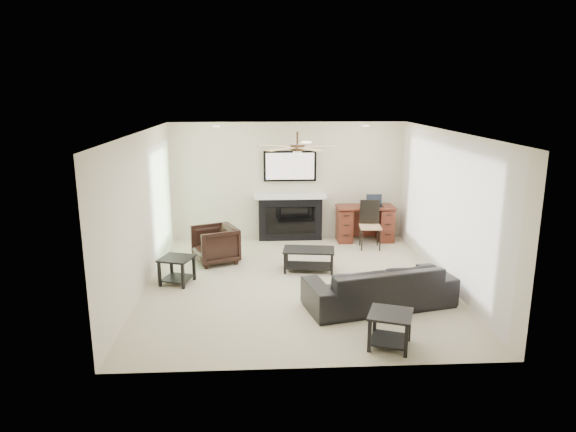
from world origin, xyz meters
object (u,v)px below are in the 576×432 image
sofa (379,286)px  fireplace_unit (290,196)px  desk (365,223)px  armchair (215,245)px  coffee_table (309,260)px

sofa → fireplace_unit: bearing=-86.1°
fireplace_unit → desk: (1.58, -0.20, -0.57)m
armchair → coffee_table: 1.79m
armchair → sofa: bearing=27.7°
sofa → armchair: size_ratio=2.89×
fireplace_unit → desk: bearing=-7.1°
armchair → fireplace_unit: size_ratio=0.40×
sofa → armchair: (-2.60, 2.15, 0.03)m
sofa → desk: (0.47, 3.41, 0.06)m
sofa → fireplace_unit: size_ratio=1.15×
armchair → desk: (3.07, 1.26, 0.03)m
coffee_table → fireplace_unit: 2.16m
sofa → desk: size_ratio=1.80×
fireplace_unit → desk: fireplace_unit is taller
armchair → fireplace_unit: (1.49, 1.46, 0.61)m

